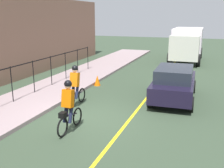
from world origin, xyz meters
name	(u,v)px	position (x,y,z in m)	size (l,w,h in m)	color
ground_plane	(89,117)	(0.00, 0.00, 0.00)	(80.00, 80.00, 0.00)	#324230
lane_line_centre	(128,122)	(0.00, -1.60, 0.00)	(36.00, 0.12, 0.01)	yellow
sidewalk	(18,105)	(0.00, 3.40, 0.07)	(40.00, 3.20, 0.15)	gray
iron_fence	(23,73)	(1.00, 3.80, 1.30)	(14.36, 0.04, 1.60)	black
cyclist_lead	(75,86)	(1.01, 1.10, 0.91)	(1.71, 0.36, 1.83)	black
cyclist_follow	(69,106)	(-1.49, 0.05, 0.91)	(1.71, 0.36, 1.83)	black
patrol_sedan	(174,83)	(3.41, -2.84, 0.82)	(4.46, 2.04, 1.58)	black
box_truck_background	(187,43)	(15.26, -2.40, 1.55)	(6.73, 2.58, 2.78)	white
traffic_cone_far	(97,80)	(4.63, 1.59, 0.29)	(0.36, 0.36, 0.58)	#E76208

